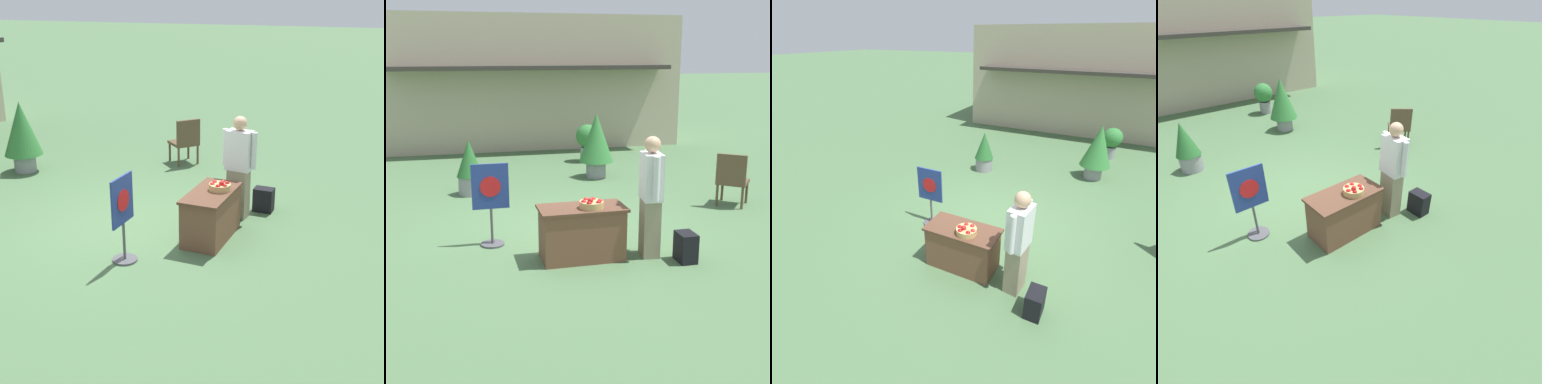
{
  "view_description": "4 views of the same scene",
  "coord_description": "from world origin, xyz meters",
  "views": [
    {
      "loc": [
        -7.04,
        -4.03,
        3.58
      ],
      "look_at": [
        -0.3,
        -1.2,
        0.87
      ],
      "focal_mm": 50.0,
      "sensor_mm": 36.0,
      "label": 1
    },
    {
      "loc": [
        -1.71,
        -8.29,
        2.87
      ],
      "look_at": [
        0.06,
        -1.25,
        0.96
      ],
      "focal_mm": 50.0,
      "sensor_mm": 36.0,
      "label": 2
    },
    {
      "loc": [
        1.96,
        -4.98,
        3.62
      ],
      "look_at": [
        -0.35,
        -0.47,
        0.93
      ],
      "focal_mm": 28.0,
      "sensor_mm": 36.0,
      "label": 3
    },
    {
      "loc": [
        -2.4,
        -4.48,
        3.37
      ],
      "look_at": [
        0.24,
        -1.31,
        0.7
      ],
      "focal_mm": 28.0,
      "sensor_mm": 36.0,
      "label": 4
    }
  ],
  "objects": [
    {
      "name": "patio_chair",
      "position": [
        3.52,
        0.55,
        0.56
      ],
      "size": [
        0.78,
        0.78,
        1.03
      ],
      "rotation": [
        0.0,
        0.0,
        0.86
      ],
      "color": "brown",
      "rests_on": "ground_plane"
    },
    {
      "name": "potted_plant_near_right",
      "position": [
        1.68,
        3.52,
        0.87
      ],
      "size": [
        0.8,
        0.8,
        1.51
      ],
      "color": "gray",
      "rests_on": "ground_plane"
    },
    {
      "name": "backpack",
      "position": [
        1.48,
        -1.81,
        0.21
      ],
      "size": [
        0.24,
        0.34,
        0.42
      ],
      "color": "black",
      "rests_on": "ground_plane"
    },
    {
      "name": "person_visitor",
      "position": [
        1.06,
        -1.47,
        0.89
      ],
      "size": [
        0.31,
        0.61,
        1.75
      ],
      "rotation": [
        0.0,
        0.0,
        3.02
      ],
      "color": "gray",
      "rests_on": "ground_plane"
    },
    {
      "name": "apple_basket",
      "position": [
        0.2,
        -1.46,
        0.83
      ],
      "size": [
        0.34,
        0.34,
        0.16
      ],
      "color": "tan",
      "rests_on": "display_table"
    },
    {
      "name": "potted_plant_near_left",
      "position": [
        1.97,
        5.37,
        0.6
      ],
      "size": [
        0.61,
        0.61,
        1.0
      ],
      "color": "gray",
      "rests_on": "ground_plane"
    },
    {
      "name": "poster_board",
      "position": [
        -1.11,
        -0.5,
        0.68
      ],
      "size": [
        0.55,
        0.36,
        1.27
      ],
      "rotation": [
        0.0,
        0.0,
        -1.57
      ],
      "color": "#4C4C51",
      "rests_on": "ground_plane"
    },
    {
      "name": "potted_plant_far_right",
      "position": [
        -1.27,
        2.62,
        0.6
      ],
      "size": [
        0.54,
        0.54,
        1.15
      ],
      "color": "gray",
      "rests_on": "ground_plane"
    },
    {
      "name": "display_table",
      "position": [
        0.08,
        -1.36,
        0.39
      ],
      "size": [
        1.22,
        0.61,
        0.77
      ],
      "color": "brown",
      "rests_on": "ground_plane"
    },
    {
      "name": "ground_plane",
      "position": [
        0.0,
        0.0,
        0.0
      ],
      "size": [
        120.0,
        120.0,
        0.0
      ],
      "primitive_type": "plane",
      "color": "#4C7047"
    },
    {
      "name": "storefront_building",
      "position": [
        0.78,
        9.07,
        1.97
      ],
      "size": [
        9.33,
        4.43,
        3.93
      ],
      "color": "#B7A88E",
      "rests_on": "ground_plane"
    }
  ]
}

